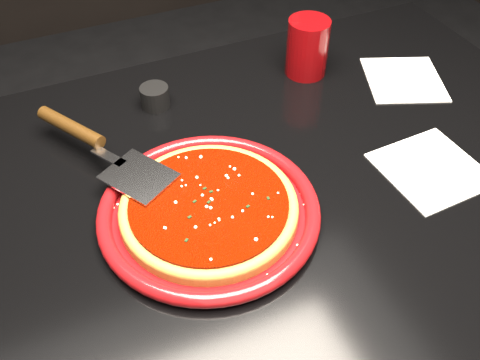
# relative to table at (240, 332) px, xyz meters

# --- Properties ---
(table) EXTENTS (1.20, 0.80, 0.75)m
(table) POSITION_rel_table_xyz_m (0.00, 0.00, 0.00)
(table) COLOR black
(table) RESTS_ON floor
(plate) EXTENTS (0.35, 0.35, 0.02)m
(plate) POSITION_rel_table_xyz_m (-0.05, -0.01, 0.39)
(plate) COLOR maroon
(plate) RESTS_ON table
(pizza_crust) EXTENTS (0.28, 0.28, 0.01)m
(pizza_crust) POSITION_rel_table_xyz_m (-0.05, -0.01, 0.39)
(pizza_crust) COLOR olive
(pizza_crust) RESTS_ON plate
(pizza_crust_rim) EXTENTS (0.28, 0.28, 0.02)m
(pizza_crust_rim) POSITION_rel_table_xyz_m (-0.05, -0.01, 0.40)
(pizza_crust_rim) COLOR olive
(pizza_crust_rim) RESTS_ON plate
(pizza_sauce) EXTENTS (0.25, 0.25, 0.01)m
(pizza_sauce) POSITION_rel_table_xyz_m (-0.05, -0.01, 0.40)
(pizza_sauce) COLOR #6D0D00
(pizza_sauce) RESTS_ON plate
(parmesan_dusting) EXTENTS (0.21, 0.21, 0.01)m
(parmesan_dusting) POSITION_rel_table_xyz_m (-0.05, -0.01, 0.41)
(parmesan_dusting) COLOR #FBF0C5
(parmesan_dusting) RESTS_ON plate
(basil_flecks) EXTENTS (0.19, 0.19, 0.00)m
(basil_flecks) POSITION_rel_table_xyz_m (-0.05, -0.01, 0.41)
(basil_flecks) COLOR black
(basil_flecks) RESTS_ON plate
(pizza_server) EXTENTS (0.24, 0.32, 0.02)m
(pizza_server) POSITION_rel_table_xyz_m (-0.16, 0.14, 0.41)
(pizza_server) COLOR silver
(pizza_server) RESTS_ON plate
(cup) EXTENTS (0.08, 0.08, 0.10)m
(cup) POSITION_rel_table_xyz_m (0.24, 0.25, 0.43)
(cup) COLOR maroon
(cup) RESTS_ON table
(napkin_a) EXTENTS (0.15, 0.15, 0.00)m
(napkin_a) POSITION_rel_table_xyz_m (0.29, -0.06, 0.38)
(napkin_a) COLOR silver
(napkin_a) RESTS_ON table
(napkin_b) EXTENTS (0.18, 0.18, 0.00)m
(napkin_b) POSITION_rel_table_xyz_m (0.40, 0.15, 0.38)
(napkin_b) COLOR silver
(napkin_b) RESTS_ON table
(ramekin) EXTENTS (0.05, 0.05, 0.04)m
(ramekin) POSITION_rel_table_xyz_m (-0.04, 0.26, 0.39)
(ramekin) COLOR black
(ramekin) RESTS_ON table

